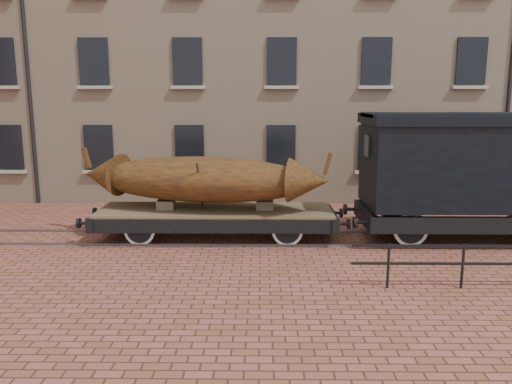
{
  "coord_description": "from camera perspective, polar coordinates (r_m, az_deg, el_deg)",
  "views": [
    {
      "loc": [
        0.26,
        -14.1,
        4.06
      ],
      "look_at": [
        0.1,
        0.5,
        1.3
      ],
      "focal_mm": 35.0,
      "sensor_mm": 36.0,
      "label": 1
    }
  ],
  "objects": [
    {
      "name": "rail_track",
      "position": [
        14.67,
        -0.4,
        -5.24
      ],
      "size": [
        30.0,
        1.52,
        0.06
      ],
      "color": "#59595E",
      "rests_on": "ground"
    },
    {
      "name": "goods_van",
      "position": [
        15.44,
        23.75,
        3.21
      ],
      "size": [
        7.06,
        2.57,
        3.65
      ],
      "color": "black",
      "rests_on": "ground"
    },
    {
      "name": "iron_boat",
      "position": [
        14.38,
        -6.19,
        1.5
      ],
      "size": [
        7.34,
        3.09,
        1.73
      ],
      "color": "brown",
      "rests_on": "flatcar_wagon"
    },
    {
      "name": "ground",
      "position": [
        14.67,
        -0.4,
        -5.36
      ],
      "size": [
        90.0,
        90.0,
        0.0
      ],
      "primitive_type": "plane",
      "color": "brown"
    },
    {
      "name": "warehouse_cream",
      "position": [
        24.42,
        7.43,
        17.54
      ],
      "size": [
        40.0,
        10.19,
        14.0
      ],
      "color": "beige",
      "rests_on": "ground"
    },
    {
      "name": "flatcar_wagon",
      "position": [
        14.55,
        -4.65,
        -2.62
      ],
      "size": [
        7.59,
        2.06,
        1.15
      ],
      "color": "brown",
      "rests_on": "ground"
    }
  ]
}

